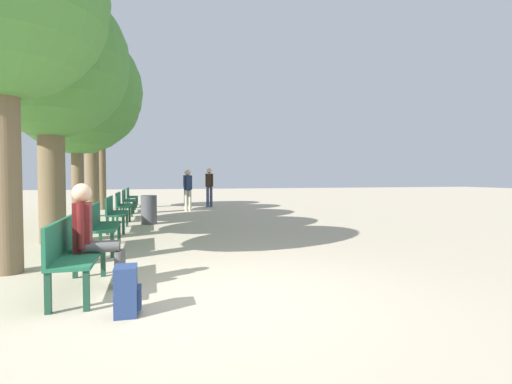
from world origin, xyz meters
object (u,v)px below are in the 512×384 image
tree_row_2 (76,90)px  person_seated (93,233)px  bench_row_2 (114,211)px  pedestrian_far (188,187)px  backpack (127,291)px  trash_bin (149,210)px  bench_row_1 (101,223)px  tree_row_4 (101,108)px  bench_row_4 (127,199)px  tree_row_3 (91,83)px  bench_row_5 (131,195)px  pedestrian_near (209,185)px  pedestrian_mid (187,185)px  tree_row_1 (50,62)px  bench_row_3 (122,203)px  bench_row_0 (72,250)px

tree_row_2 → person_seated: 7.50m
bench_row_2 → pedestrian_far: (2.29, 5.20, 0.43)m
backpack → trash_bin: trash_bin is taller
bench_row_1 → tree_row_4: bearing=96.2°
bench_row_4 → tree_row_4: (-1.05, 1.36, 3.67)m
tree_row_2 → tree_row_3: (0.00, 2.75, 0.82)m
bench_row_5 → pedestrian_near: bearing=-19.0°
pedestrian_far → trash_bin: (-1.46, -3.97, -0.52)m
bench_row_2 → backpack: bearing=-84.2°
bench_row_1 → pedestrian_mid: pedestrian_mid is taller
person_seated → tree_row_2: bearing=100.7°
tree_row_1 → tree_row_3: (0.00, 5.70, 0.88)m
pedestrian_near → trash_bin: 6.47m
tree_row_2 → pedestrian_near: tree_row_2 is taller
bench_row_2 → person_seated: size_ratio=1.20×
tree_row_2 → pedestrian_far: tree_row_2 is taller
bench_row_3 → pedestrian_near: bearing=52.0°
tree_row_4 → person_seated: size_ratio=4.46×
bench_row_3 → bench_row_1: bearing=-90.0°
tree_row_1 → tree_row_4: size_ratio=0.92×
tree_row_3 → tree_row_2: bearing=-90.0°
bench_row_3 → tree_row_1: 5.53m
bench_row_3 → pedestrian_near: 5.56m
backpack → pedestrian_near: (2.74, 13.61, 0.76)m
tree_row_4 → trash_bin: bearing=-71.6°
person_seated → backpack: person_seated is taller
bench_row_0 → person_seated: size_ratio=1.20×
bench_row_0 → bench_row_4: same height
tree_row_1 → pedestrian_mid: 11.19m
bench_row_5 → pedestrian_far: (2.29, -3.11, 0.43)m
tree_row_1 → person_seated: (1.27, -3.79, -2.97)m
bench_row_3 → person_seated: bearing=-88.4°
tree_row_1 → pedestrian_far: tree_row_1 is taller
tree_row_2 → backpack: tree_row_2 is taller
tree_row_3 → pedestrian_far: (3.34, 1.15, -3.60)m
bench_row_4 → bench_row_1: bearing=-90.0°
tree_row_3 → pedestrian_near: size_ratio=3.46×
bench_row_3 → trash_bin: (0.83, -1.55, -0.10)m
bench_row_5 → pedestrian_near: (3.41, -1.17, 0.49)m
tree_row_2 → bench_row_0: bearing=-81.3°
pedestrian_near → pedestrian_mid: 1.70m
bench_row_4 → tree_row_1: size_ratio=0.29×
bench_row_2 → bench_row_4: (0.00, 5.53, 0.00)m
trash_bin → pedestrian_far: bearing=69.8°
bench_row_0 → bench_row_5: (0.00, 13.84, 0.00)m
person_seated → pedestrian_near: bearing=75.8°
bench_row_2 → tree_row_3: (-1.05, 4.05, 4.03)m
bench_row_2 → trash_bin: size_ratio=1.87×
bench_row_1 → trash_bin: 4.08m
pedestrian_mid → tree_row_2: bearing=-116.2°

